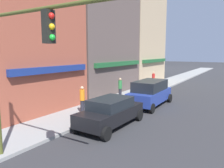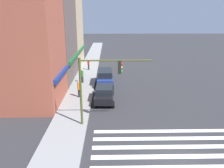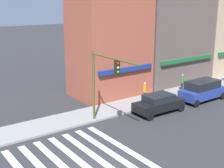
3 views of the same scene
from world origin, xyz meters
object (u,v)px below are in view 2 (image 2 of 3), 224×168
Objects in this scene: suv_blue at (105,77)px; pedestrian_green_top at (82,76)px; sedan_black at (104,93)px; pedestrian_orange_vest at (79,89)px; traffic_signal at (99,80)px; pedestrian_red_jacket at (89,64)px.

suv_blue is 2.97m from pedestrian_green_top.
sedan_black is 2.83m from pedestrian_orange_vest.
pedestrian_red_jacket is at bearing 7.36° from traffic_signal.
sedan_black is 2.51× the size of pedestrian_green_top.
suv_blue is 5.49m from pedestrian_orange_vest.
suv_blue is 2.68× the size of pedestrian_green_top.
suv_blue is at bearing -41.05° from pedestrian_red_jacket.
pedestrian_red_jacket is (7.11, -0.21, 0.00)m from pedestrian_green_top.
pedestrian_red_jacket is (7.62, 2.71, 0.04)m from suv_blue.
pedestrian_orange_vest is (0.84, 2.70, 0.23)m from sedan_black.
suv_blue is at bearing 1.40° from sedan_black.
sedan_black is (5.32, -0.32, -3.02)m from traffic_signal.
traffic_signal is 3.12× the size of pedestrian_orange_vest.
traffic_signal is at bearing 177.98° from sedan_black.
suv_blue reaches higher than pedestrian_green_top.
sedan_black is at bearing 89.59° from pedestrian_orange_vest.
traffic_signal is 1.17× the size of suv_blue.
sedan_black is 0.94× the size of suv_blue.
pedestrian_orange_vest is 1.00× the size of pedestrian_red_jacket.
pedestrian_green_top is (6.13, 2.92, 0.23)m from sedan_black.
pedestrian_orange_vest reaches higher than sedan_black.
pedestrian_green_top is at bearing -62.34° from pedestrian_red_jacket.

